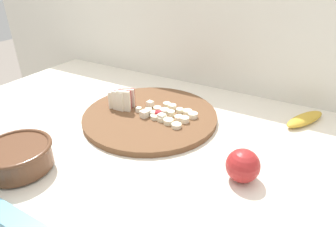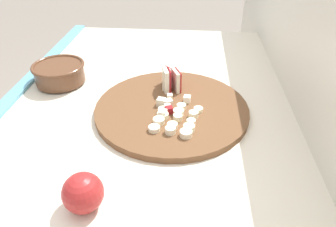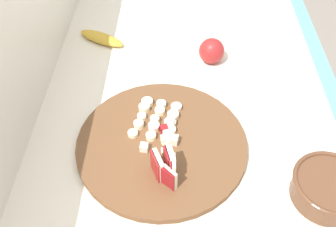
# 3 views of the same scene
# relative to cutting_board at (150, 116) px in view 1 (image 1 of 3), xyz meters

# --- Properties ---
(tile_backsplash) EXTENTS (2.40, 0.04, 1.30)m
(tile_backsplash) POSITION_rel_cutting_board_xyz_m (0.10, 0.34, -0.28)
(tile_backsplash) COLOR silver
(tile_backsplash) RESTS_ON ground
(cutting_board) EXTENTS (0.40, 0.40, 0.02)m
(cutting_board) POSITION_rel_cutting_board_xyz_m (0.00, 0.00, 0.00)
(cutting_board) COLOR brown
(cutting_board) RESTS_ON tiled_countertop
(apple_wedge_fan) EXTENTS (0.08, 0.06, 0.06)m
(apple_wedge_fan) POSITION_rel_cutting_board_xyz_m (-0.09, -0.01, 0.04)
(apple_wedge_fan) COLOR maroon
(apple_wedge_fan) RESTS_ON cutting_board
(apple_dice_pile) EXTENTS (0.11, 0.09, 0.02)m
(apple_dice_pile) POSITION_rel_cutting_board_xyz_m (0.01, -0.01, 0.02)
(apple_dice_pile) COLOR white
(apple_dice_pile) RESTS_ON cutting_board
(banana_slice_rows) EXTENTS (0.15, 0.13, 0.02)m
(banana_slice_rows) POSITION_rel_cutting_board_xyz_m (0.07, 0.01, 0.02)
(banana_slice_rows) COLOR #F4EAC6
(banana_slice_rows) RESTS_ON cutting_board
(ceramic_bowl) EXTENTS (0.16, 0.16, 0.06)m
(ceramic_bowl) POSITION_rel_cutting_board_xyz_m (-0.13, -0.35, 0.03)
(ceramic_bowl) COLOR brown
(ceramic_bowl) RESTS_ON tiled_countertop
(banana_peel) EXTENTS (0.11, 0.16, 0.03)m
(banana_peel) POSITION_rel_cutting_board_xyz_m (0.41, 0.20, 0.00)
(banana_peel) COLOR gold
(banana_peel) RESTS_ON tiled_countertop
(whole_apple) EXTENTS (0.07, 0.07, 0.07)m
(whole_apple) POSITION_rel_cutting_board_xyz_m (0.32, -0.13, 0.03)
(whole_apple) COLOR #A32323
(whole_apple) RESTS_ON tiled_countertop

